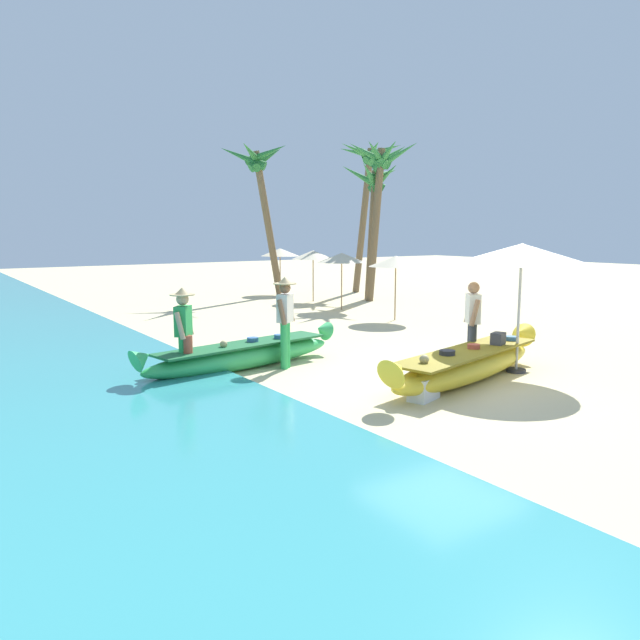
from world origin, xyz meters
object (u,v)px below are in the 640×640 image
Objects in this scene: person_tourist_customer at (472,320)px; person_vendor_assistant at (183,326)px; boat_green_midground at (243,355)px; person_vendor_hatted at (285,316)px; cooler_box at (424,388)px; palm_tree_leaning_seaward at (381,172)px; patio_umbrella_large at (522,254)px; boat_yellow_foreground at (468,364)px; palm_tree_far_behind at (368,170)px; palm_tree_mid_cluster at (259,176)px; palm_tree_tall_inland at (373,193)px.

person_tourist_customer reaches higher than person_vendor_assistant.
person_vendor_hatted reaches higher than boat_green_midground.
cooler_box is at bearing -52.85° from person_vendor_assistant.
palm_tree_leaning_seaward is at bearing 35.06° from person_vendor_assistant.
patio_umbrella_large is at bearing -11.03° from cooler_box.
person_vendor_assistant is 4.35m from cooler_box.
palm_tree_far_behind is at bearing 57.68° from boat_yellow_foreground.
patio_umbrella_large is at bearing -99.35° from palm_tree_mid_cluster.
person_tourist_customer is 0.28× the size of palm_tree_leaning_seaward.
person_vendor_hatted reaches higher than boat_yellow_foreground.
palm_tree_far_behind reaches higher than palm_tree_tall_inland.
boat_yellow_foreground is 0.91× the size of palm_tree_tall_inland.
cooler_box is at bearing -109.28° from palm_tree_mid_cluster.
boat_yellow_foreground reaches higher than cooler_box.
person_vendor_hatted is at bearing 141.45° from patio_umbrella_large.
boat_yellow_foreground is at bearing -2.79° from cooler_box.
person_tourist_customer is 5.39m from person_vendor_assistant.
palm_tree_far_behind is at bearing 45.47° from person_vendor_hatted.
palm_tree_tall_inland is at bearing 58.21° from boat_yellow_foreground.
cooler_box is (2.58, -3.41, -0.77)m from person_vendor_assistant.
patio_umbrella_large reaches higher than person_tourist_customer.
person_tourist_customer is (3.62, -2.46, 0.68)m from boat_green_midground.
person_vendor_hatted is at bearing 128.34° from boat_yellow_foreground.
palm_tree_mid_cluster is (2.82, 13.49, 3.79)m from person_tourist_customer.
boat_green_midground is (-2.82, 3.10, -0.03)m from boat_yellow_foreground.
boat_green_midground is 0.76× the size of palm_tree_mid_cluster.
person_tourist_customer is 0.70× the size of patio_umbrella_large.
palm_tree_leaning_seaward reaches higher than boat_green_midground.
patio_umbrella_large is 14.58m from palm_tree_mid_cluster.
person_vendor_hatted is 0.28× the size of palm_tree_far_behind.
person_vendor_assistant is at bearing 143.66° from boat_yellow_foreground.
patio_umbrella_large is at bearing -38.55° from person_vendor_hatted.
palm_tree_mid_cluster is 16.08m from cooler_box.
palm_tree_mid_cluster reaches higher than palm_tree_tall_inland.
cooler_box is at bearing -163.71° from boat_yellow_foreground.
boat_yellow_foreground is 2.85× the size of person_tourist_customer.
boat_green_midground is at bearing -140.53° from palm_tree_tall_inland.
palm_tree_mid_cluster is 5.02m from palm_tree_far_behind.
palm_tree_leaning_seaward is (6.80, 10.60, 4.49)m from boat_yellow_foreground.
palm_tree_far_behind reaches higher than person_vendor_hatted.
palm_tree_leaning_seaward reaches higher than person_vendor_assistant.
palm_tree_far_behind reaches higher than cooler_box.
palm_tree_far_behind is at bearing 59.06° from palm_tree_leaning_seaward.
person_tourist_customer is 14.29m from palm_tree_mid_cluster.
person_tourist_customer is at bearing 125.65° from patio_umbrella_large.
person_vendor_hatted is 3.19× the size of cooler_box.
boat_yellow_foreground is at bearing -122.32° from palm_tree_far_behind.
boat_yellow_foreground is 1.98× the size of patio_umbrella_large.
cooler_box is (-5.09, -14.56, -4.56)m from palm_tree_mid_cluster.
boat_yellow_foreground is 2.70× the size of person_vendor_hatted.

